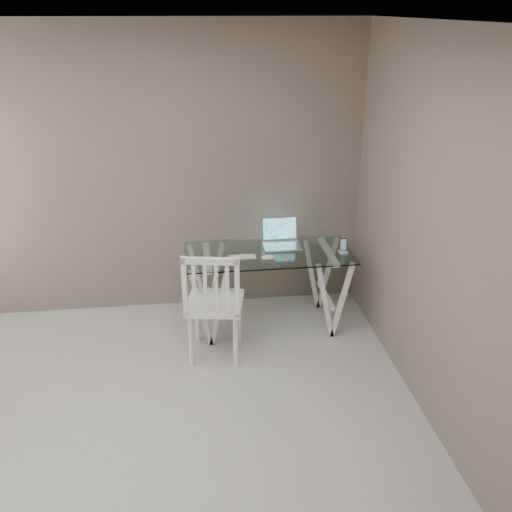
{
  "coord_description": "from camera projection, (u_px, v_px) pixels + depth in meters",
  "views": [
    {
      "loc": [
        0.33,
        -2.94,
        2.78
      ],
      "look_at": [
        0.88,
        1.41,
        0.85
      ],
      "focal_mm": 40.0,
      "sensor_mm": 36.0,
      "label": 1
    }
  ],
  "objects": [
    {
      "name": "room",
      "position": [
        114.0,
        221.0,
        3.07
      ],
      "size": [
        4.5,
        4.52,
        2.71
      ],
      "color": "#AAA8A3",
      "rests_on": "ground"
    },
    {
      "name": "desk",
      "position": [
        268.0,
        288.0,
        5.27
      ],
      "size": [
        1.5,
        0.7,
        0.75
      ],
      "color": "silver",
      "rests_on": "ground"
    },
    {
      "name": "chair",
      "position": [
        214.0,
        301.0,
        4.68
      ],
      "size": [
        0.53,
        0.53,
        1.01
      ],
      "rotation": [
        0.0,
        0.0,
        -0.18
      ],
      "color": "white",
      "rests_on": "ground"
    },
    {
      "name": "laptop",
      "position": [
        281.0,
        239.0,
        5.27
      ],
      "size": [
        0.34,
        0.3,
        0.24
      ],
      "color": "silver",
      "rests_on": "desk"
    },
    {
      "name": "keyboard",
      "position": [
        242.0,
        257.0,
        5.02
      ],
      "size": [
        0.26,
        0.11,
        0.01
      ],
      "primitive_type": "cube",
      "color": "silver",
      "rests_on": "desk"
    },
    {
      "name": "mouse",
      "position": [
        268.0,
        257.0,
        4.97
      ],
      "size": [
        0.12,
        0.07,
        0.04
      ],
      "primitive_type": "ellipsoid",
      "color": "white",
      "rests_on": "desk"
    },
    {
      "name": "phone_dock",
      "position": [
        343.0,
        249.0,
        5.1
      ],
      "size": [
        0.07,
        0.07,
        0.13
      ],
      "color": "white",
      "rests_on": "desk"
    }
  ]
}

